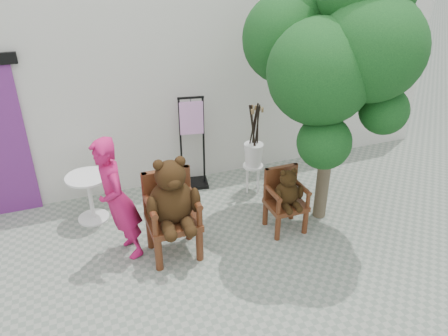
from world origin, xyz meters
name	(u,v)px	position (x,y,z in m)	size (l,w,h in m)	color
ground_plane	(257,275)	(0.00, 0.00, 0.00)	(60.00, 60.00, 0.00)	gray
back_wall	(181,83)	(0.00, 3.10, 1.50)	(9.00, 1.00, 3.00)	silver
chair_big	(172,202)	(-0.81, 0.78, 0.77)	(0.66, 0.72, 1.37)	#46200F
chair_small	(286,194)	(0.76, 0.76, 0.55)	(0.50, 0.50, 0.94)	#46200F
person	(117,200)	(-1.43, 0.98, 0.82)	(0.60, 0.39, 1.63)	#BD1759
cafe_table	(90,193)	(-1.71, 1.94, 0.44)	(0.60, 0.60, 0.70)	white
display_stand	(193,153)	(-0.06, 2.35, 0.58)	(0.51, 0.43, 1.51)	black
stool_bucket	(253,154)	(0.77, 1.86, 0.64)	(0.32, 0.32, 1.45)	white
tree	(333,43)	(1.24, 0.77, 2.52)	(1.95, 2.31, 3.70)	#473C2A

